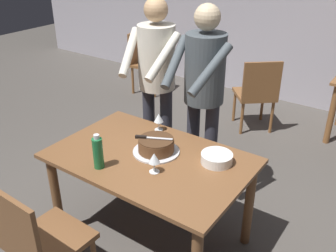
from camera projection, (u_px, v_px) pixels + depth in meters
name	position (u px, v px, depth m)	size (l,w,h in m)	color
ground_plane	(152.00, 236.00, 3.03)	(14.00, 14.00, 0.00)	#4C4742
back_wall	(307.00, 4.00, 4.86)	(10.00, 0.12, 2.70)	#ADA8B2
main_dining_table	(150.00, 170.00, 2.74)	(1.41, 0.91, 0.75)	brown
cake_on_platter	(156.00, 146.00, 2.72)	(0.34, 0.34, 0.11)	silver
cake_knife	(146.00, 137.00, 2.70)	(0.25, 0.14, 0.02)	silver
plate_stack	(217.00, 158.00, 2.60)	(0.22, 0.22, 0.07)	white
wine_glass_near	(154.00, 159.00, 2.47)	(0.08, 0.08, 0.14)	silver
wine_glass_far	(159.00, 118.00, 3.00)	(0.08, 0.08, 0.14)	silver
water_bottle	(98.00, 153.00, 2.51)	(0.07, 0.07, 0.25)	#1E6B38
person_cutting_cake	(204.00, 87.00, 3.01)	(0.47, 0.56, 1.72)	#2D2D38
person_standing_beside	(156.00, 74.00, 3.28)	(0.46, 0.57, 1.72)	#2D2D38
chair_near_side	(39.00, 240.00, 2.31)	(0.45, 0.45, 0.90)	brown
background_chair_0	(144.00, 59.00, 5.63)	(0.51, 0.51, 0.90)	brown
background_chair_1	(257.00, 92.00, 4.47)	(0.62, 0.62, 0.90)	brown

